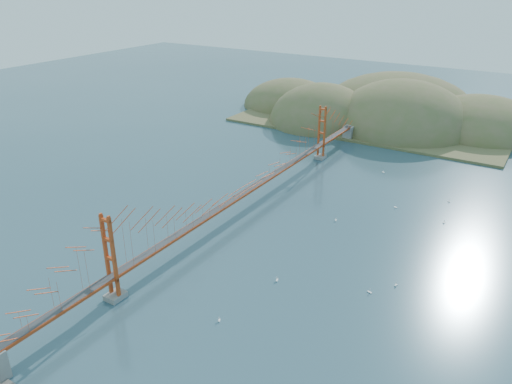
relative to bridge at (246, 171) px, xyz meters
The scene contains 12 objects.
ground 7.01m from the bridge, 90.00° to the right, with size 320.00×320.00×0.00m, color #2E4D5C.
bridge is the anchor object (origin of this frame).
far_headlands 68.73m from the bridge, 88.14° to the left, with size 84.00×58.00×25.00m.
sailboat_12 33.10m from the bridge, 63.41° to the left, with size 0.60×0.60×0.67m.
sailboat_7 36.75m from the bridge, 36.44° to the left, with size 0.54×0.54×0.61m.
sailboat_1 16.88m from the bridge, 15.22° to the left, with size 0.55×0.59×0.66m.
sailboat_2 30.08m from the bridge, 24.68° to the right, with size 0.64×0.61×0.72m.
sailboat_16 26.77m from the bridge, 33.04° to the left, with size 0.61×0.58×0.68m.
sailboat_0 23.22m from the bridge, 46.59° to the right, with size 0.63×0.66×0.74m.
sailboat_14 31.11m from the bridge, 17.08° to the right, with size 0.52×0.55×0.62m.
sailboat_8 33.44m from the bridge, 22.68° to the left, with size 0.54×0.54×0.57m.
sailboat_6 30.93m from the bridge, 63.20° to the right, with size 0.63×0.63×0.69m.
Camera 1 is at (42.22, -64.63, 37.54)m, focal length 35.00 mm.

